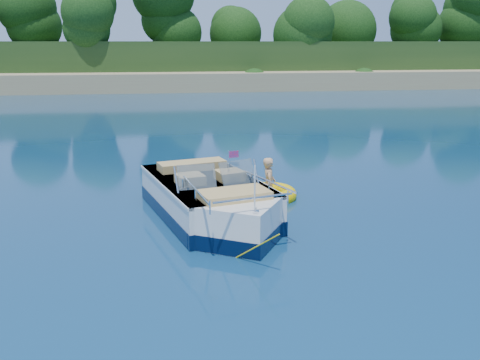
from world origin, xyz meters
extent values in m
plane|color=#092344|center=(0.00, 0.00, 0.00)|extent=(160.00, 160.00, 0.00)
cube|color=#987F58|center=(0.00, 38.00, 0.50)|extent=(170.00, 8.00, 2.00)
cube|color=#1C3816|center=(0.00, 65.00, 1.00)|extent=(170.00, 56.00, 6.00)
cylinder|color=#321C10|center=(0.00, 42.00, 3.30)|extent=(0.44, 0.44, 3.60)
sphere|color=black|center=(0.00, 42.00, 6.72)|extent=(5.94, 5.94, 5.94)
cylinder|color=#321C10|center=(20.00, 40.00, 2.80)|extent=(0.44, 0.44, 2.60)
sphere|color=black|center=(20.00, 40.00, 5.27)|extent=(4.29, 4.29, 4.29)
cube|color=white|center=(0.16, 2.92, 0.33)|extent=(3.09, 4.45, 1.12)
cube|color=white|center=(0.65, 1.07, 0.33)|extent=(2.07, 2.07, 1.12)
cube|color=black|center=(0.16, 2.92, 0.17)|extent=(3.13, 4.50, 0.32)
cube|color=black|center=(0.65, 1.07, 0.17)|extent=(2.11, 2.11, 0.32)
cube|color=#A67957|center=(0.08, 3.23, 0.64)|extent=(2.37, 3.17, 0.11)
cube|color=white|center=(0.16, 2.92, 0.86)|extent=(3.13, 4.46, 0.06)
cube|color=black|center=(-0.40, 5.06, 0.37)|extent=(0.66, 0.51, 0.96)
cube|color=#8C9EA5|center=(-0.11, 2.08, 1.17)|extent=(0.86, 0.38, 0.52)
cube|color=#8C9EA5|center=(0.82, 2.32, 1.17)|extent=(0.88, 0.58, 0.52)
cube|color=tan|center=(-0.24, 2.54, 0.89)|extent=(0.72, 0.72, 0.43)
cube|color=tan|center=(0.70, 2.79, 0.89)|extent=(0.72, 0.72, 0.43)
cube|color=tan|center=(-0.11, 3.96, 0.89)|extent=(1.76, 0.99, 0.41)
cube|color=tan|center=(0.59, 1.27, 0.87)|extent=(1.57, 1.13, 0.36)
cylinder|color=white|center=(0.85, 0.28, 1.34)|extent=(0.04, 0.04, 0.91)
cube|color=#FD1C20|center=(0.72, 2.30, 1.59)|extent=(0.23, 0.07, 0.15)
cube|color=silver|center=(0.86, 0.23, 0.92)|extent=(0.12, 0.09, 0.05)
cylinder|color=gold|center=(0.80, -0.17, 0.37)|extent=(0.68, 0.96, 0.82)
torus|color=#FCCC00|center=(1.91, 4.13, 0.10)|extent=(1.85, 1.85, 0.39)
torus|color=red|center=(1.91, 4.13, 0.12)|extent=(1.52, 1.52, 0.13)
imported|color=tan|center=(1.91, 4.17, 0.00)|extent=(0.41, 0.82, 1.56)
camera|label=1|loc=(-0.81, -9.16, 4.01)|focal=40.00mm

